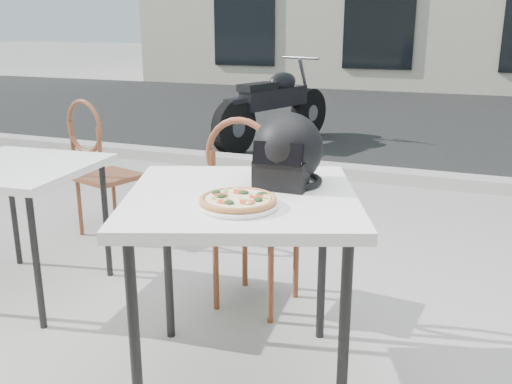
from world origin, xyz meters
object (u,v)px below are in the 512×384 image
at_px(pizza, 238,200).
at_px(plate, 238,205).
at_px(cafe_chair_main, 250,205).
at_px(cafe_table_side, 16,177).
at_px(cafe_table_main, 242,212).
at_px(helmet, 287,153).
at_px(cafe_chair_side, 98,162).
at_px(motorcycle, 275,108).

bearing_deg(pizza, plate, -85.09).
height_order(cafe_chair_main, cafe_table_side, cafe_chair_main).
height_order(cafe_table_main, pizza, pizza).
relative_size(pizza, helmet, 1.20).
relative_size(plate, cafe_chair_side, 0.39).
bearing_deg(cafe_table_side, cafe_chair_main, 12.48).
height_order(cafe_table_side, cafe_chair_side, cafe_chair_side).
distance_m(cafe_table_main, cafe_chair_side, 2.06).
height_order(cafe_table_main, motorcycle, motorcycle).
height_order(cafe_table_side, motorcycle, motorcycle).
bearing_deg(plate, cafe_table_side, 161.60).
distance_m(pizza, cafe_chair_side, 2.23).
bearing_deg(cafe_chair_main, cafe_chair_side, -18.31).
height_order(cafe_table_main, helmet, helmet).
height_order(cafe_table_main, cafe_chair_side, cafe_chair_side).
height_order(pizza, motorcycle, motorcycle).
xyz_separation_m(cafe_table_main, pizza, (0.06, -0.17, 0.11)).
distance_m(cafe_table_main, cafe_chair_main, 0.68).
xyz_separation_m(pizza, helmet, (0.06, 0.36, 0.10)).
bearing_deg(helmet, cafe_table_main, -122.75).
height_order(helmet, cafe_chair_main, helmet).
bearing_deg(motorcycle, cafe_table_side, -70.32).
relative_size(cafe_table_main, motorcycle, 0.55).
distance_m(pizza, motorcycle, 5.27).
distance_m(plate, pizza, 0.02).
distance_m(cafe_table_main, pizza, 0.21).
xyz_separation_m(plate, cafe_chair_main, (-0.28, 0.79, -0.27)).
relative_size(pizza, cafe_chair_main, 0.34).
bearing_deg(cafe_chair_side, cafe_table_side, 115.97).
bearing_deg(cafe_chair_side, cafe_table_main, 159.33).
distance_m(plate, motorcycle, 5.27).
distance_m(cafe_table_main, helmet, 0.31).
bearing_deg(helmet, cafe_chair_main, 127.90).
bearing_deg(plate, cafe_chair_side, 139.84).
height_order(pizza, helmet, helmet).
relative_size(cafe_table_main, pizza, 3.17).
xyz_separation_m(helmet, cafe_table_side, (-1.60, 0.15, -0.29)).
bearing_deg(motorcycle, pizza, -53.44).
height_order(helmet, motorcycle, helmet).
relative_size(cafe_table_main, cafe_table_side, 1.33).
height_order(cafe_chair_main, cafe_chair_side, cafe_chair_main).
relative_size(plate, pizza, 1.08).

